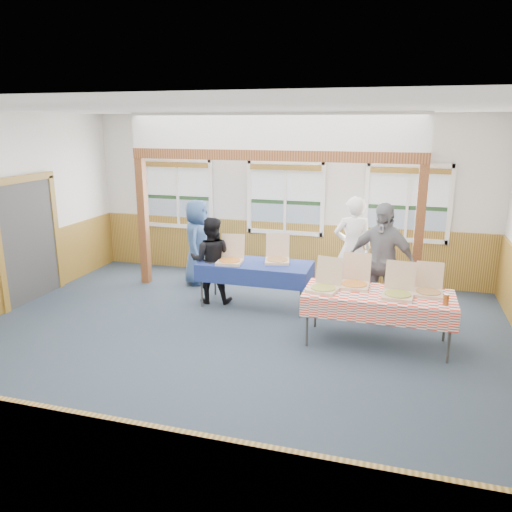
{
  "coord_description": "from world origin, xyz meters",
  "views": [
    {
      "loc": [
        2.16,
        -6.06,
        3.04
      ],
      "look_at": [
        0.11,
        1.0,
        1.06
      ],
      "focal_mm": 35.0,
      "sensor_mm": 36.0,
      "label": 1
    }
  ],
  "objects_px": {
    "table_left": "(255,266)",
    "person_grey": "(381,262)",
    "table_right": "(379,297)",
    "man_blue": "(197,242)",
    "woman_white": "(353,248)",
    "woman_black": "(211,260)"
  },
  "relations": [
    {
      "from": "table_left",
      "to": "table_right",
      "type": "height_order",
      "value": "same"
    },
    {
      "from": "table_right",
      "to": "man_blue",
      "type": "distance_m",
      "value": 3.94
    },
    {
      "from": "table_right",
      "to": "table_left",
      "type": "bearing_deg",
      "value": 167.85
    },
    {
      "from": "table_right",
      "to": "person_grey",
      "type": "bearing_deg",
      "value": 104.98
    },
    {
      "from": "woman_white",
      "to": "person_grey",
      "type": "distance_m",
      "value": 1.03
    },
    {
      "from": "table_left",
      "to": "man_blue",
      "type": "xyz_separation_m",
      "value": [
        -1.41,
        0.87,
        0.12
      ]
    },
    {
      "from": "table_left",
      "to": "woman_black",
      "type": "bearing_deg",
      "value": -179.76
    },
    {
      "from": "table_left",
      "to": "man_blue",
      "type": "distance_m",
      "value": 1.66
    },
    {
      "from": "woman_white",
      "to": "man_blue",
      "type": "height_order",
      "value": "woman_white"
    },
    {
      "from": "table_left",
      "to": "table_right",
      "type": "bearing_deg",
      "value": -27.13
    },
    {
      "from": "table_left",
      "to": "person_grey",
      "type": "height_order",
      "value": "person_grey"
    },
    {
      "from": "table_right",
      "to": "woman_black",
      "type": "relative_size",
      "value": 1.46
    },
    {
      "from": "table_left",
      "to": "man_blue",
      "type": "relative_size",
      "value": 1.16
    },
    {
      "from": "woman_white",
      "to": "man_blue",
      "type": "xyz_separation_m",
      "value": [
        -2.93,
        0.03,
        -0.09
      ]
    },
    {
      "from": "table_right",
      "to": "woman_white",
      "type": "xyz_separation_m",
      "value": [
        -0.55,
        1.83,
        0.21
      ]
    },
    {
      "from": "man_blue",
      "to": "person_grey",
      "type": "relative_size",
      "value": 0.87
    },
    {
      "from": "woman_white",
      "to": "person_grey",
      "type": "height_order",
      "value": "person_grey"
    },
    {
      "from": "table_left",
      "to": "person_grey",
      "type": "relative_size",
      "value": 1.01
    },
    {
      "from": "person_grey",
      "to": "table_right",
      "type": "bearing_deg",
      "value": -68.61
    },
    {
      "from": "table_left",
      "to": "woman_white",
      "type": "xyz_separation_m",
      "value": [
        1.52,
        0.84,
        0.21
      ]
    },
    {
      "from": "table_left",
      "to": "person_grey",
      "type": "distance_m",
      "value": 2.06
    },
    {
      "from": "table_right",
      "to": "man_blue",
      "type": "bearing_deg",
      "value": 165.31
    }
  ]
}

